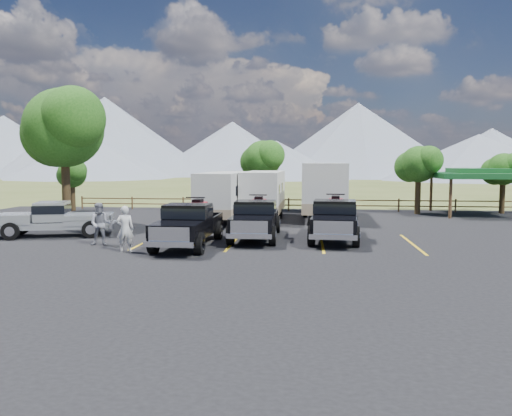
# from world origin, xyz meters

# --- Properties ---
(ground) EXTENTS (320.00, 320.00, 0.00)m
(ground) POSITION_xyz_m (0.00, 0.00, 0.00)
(ground) COLOR #495725
(ground) RESTS_ON ground
(asphalt_lot) EXTENTS (44.00, 34.00, 0.04)m
(asphalt_lot) POSITION_xyz_m (0.00, 3.00, 0.02)
(asphalt_lot) COLOR black
(asphalt_lot) RESTS_ON ground
(stall_lines) EXTENTS (12.12, 5.50, 0.01)m
(stall_lines) POSITION_xyz_m (0.00, 4.00, 0.04)
(stall_lines) COLOR gold
(stall_lines) RESTS_ON asphalt_lot
(tree_big_nw) EXTENTS (5.54, 5.18, 7.84)m
(tree_big_nw) POSITION_xyz_m (-12.55, 9.03, 5.60)
(tree_big_nw) COLOR black
(tree_big_nw) RESTS_ON ground
(tree_ne_a) EXTENTS (3.11, 2.92, 4.76)m
(tree_ne_a) POSITION_xyz_m (8.97, 17.01, 3.48)
(tree_ne_a) COLOR black
(tree_ne_a) RESTS_ON ground
(tree_ne_b) EXTENTS (2.77, 2.59, 4.27)m
(tree_ne_b) POSITION_xyz_m (14.98, 18.01, 3.13)
(tree_ne_b) COLOR black
(tree_ne_b) RESTS_ON ground
(tree_north) EXTENTS (3.46, 3.24, 5.25)m
(tree_north) POSITION_xyz_m (-2.03, 19.02, 3.83)
(tree_north) COLOR black
(tree_north) RESTS_ON ground
(tree_nw_small) EXTENTS (2.59, 2.43, 3.85)m
(tree_nw_small) POSITION_xyz_m (-16.02, 17.01, 2.78)
(tree_nw_small) COLOR black
(tree_nw_small) RESTS_ON ground
(rail_fence) EXTENTS (36.12, 0.12, 1.00)m
(rail_fence) POSITION_xyz_m (2.00, 18.50, 0.61)
(rail_fence) COLOR brown
(rail_fence) RESTS_ON ground
(pavilion) EXTENTS (6.20, 6.20, 3.22)m
(pavilion) POSITION_xyz_m (13.00, 17.00, 2.79)
(pavilion) COLOR brown
(pavilion) RESTS_ON ground
(mountain_range) EXTENTS (209.00, 71.00, 20.00)m
(mountain_range) POSITION_xyz_m (-7.63, 105.98, 7.87)
(mountain_range) COLOR gray
(mountain_range) RESTS_ON ground
(rig_left) EXTENTS (2.24, 6.15, 2.04)m
(rig_left) POSITION_xyz_m (-3.79, 2.68, 1.02)
(rig_left) COLOR black
(rig_left) RESTS_ON asphalt_lot
(rig_center) EXTENTS (2.18, 6.07, 2.02)m
(rig_center) POSITION_xyz_m (-1.11, 5.02, 1.01)
(rig_center) COLOR black
(rig_center) RESTS_ON asphalt_lot
(rig_right) EXTENTS (2.56, 6.35, 2.08)m
(rig_right) POSITION_xyz_m (2.62, 5.09, 1.04)
(rig_right) COLOR black
(rig_right) RESTS_ON asphalt_lot
(trailer_left) EXTENTS (2.67, 8.64, 2.99)m
(trailer_left) POSITION_xyz_m (-3.63, 11.41, 1.61)
(trailer_left) COLOR silver
(trailer_left) RESTS_ON asphalt_lot
(trailer_center) EXTENTS (2.38, 8.67, 3.02)m
(trailer_center) POSITION_xyz_m (-1.39, 12.94, 1.62)
(trailer_center) COLOR silver
(trailer_center) RESTS_ON asphalt_lot
(trailer_right) EXTENTS (2.89, 10.21, 3.55)m
(trailer_right) POSITION_xyz_m (2.46, 13.86, 1.90)
(trailer_right) COLOR silver
(trailer_right) RESTS_ON asphalt_lot
(pickup_silver) EXTENTS (5.91, 3.24, 1.69)m
(pickup_silver) POSITION_xyz_m (-10.94, 4.68, 0.92)
(pickup_silver) COLOR #A8ABB1
(pickup_silver) RESTS_ON asphalt_lot
(person_a) EXTENTS (0.77, 0.59, 1.88)m
(person_a) POSITION_xyz_m (-6.01, 0.90, 0.98)
(person_a) COLOR silver
(person_a) RESTS_ON asphalt_lot
(person_b) EXTENTS (1.01, 0.84, 1.87)m
(person_b) POSITION_xyz_m (-7.66, 2.32, 0.97)
(person_b) COLOR gray
(person_b) RESTS_ON asphalt_lot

